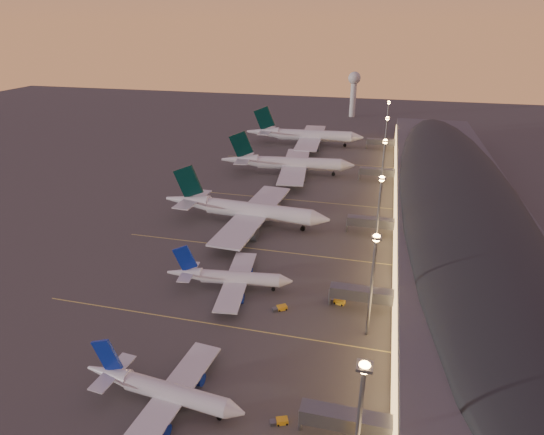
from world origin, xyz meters
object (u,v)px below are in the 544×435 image
Objects in this scene: airliner_narrow_south at (163,390)px; airliner_wide_mid at (287,163)px; baggage_tug_a at (280,421)px; baggage_tug_c at (337,301)px; airliner_narrow_north at (229,278)px; airliner_wide_near at (245,210)px; airliner_wide_far at (304,135)px; baggage_tug_d at (280,308)px; radar_tower at (354,87)px.

airliner_wide_mid is (-7.27, 142.79, 2.05)m from airliner_narrow_south.
baggage_tug_c is (5.72, 40.73, 0.12)m from baggage_tug_a.
airliner_narrow_south reaches higher than baggage_tug_a.
airliner_narrow_north is 0.56× the size of airliner_wide_near.
airliner_narrow_south is 198.54m from airliner_wide_far.
baggage_tug_c reaches higher than baggage_tug_d.
airliner_wide_far reaches higher than baggage_tug_d.
airliner_wide_near is (-8.82, 42.18, 1.91)m from airliner_narrow_north.
airliner_wide_far is (-2.08, 55.51, 0.43)m from airliner_wide_mid.
airliner_wide_near is 0.99× the size of airliner_wide_mid.
airliner_wide_far is 200.12m from baggage_tug_a.
airliner_narrow_south is at bearing 159.00° from baggage_tug_a.
airliner_wide_near is 0.91× the size of airliner_wide_far.
airliner_wide_far reaches higher than baggage_tug_a.
airliner_wide_near is at bearing 83.40° from baggage_tug_d.
baggage_tug_d is (-7.93, 34.17, 0.06)m from baggage_tug_a.
airliner_narrow_south is 37.96m from baggage_tug_d.
baggage_tug_a is 0.79× the size of baggage_tug_c.
airliner_wide_near is at bearing -93.73° from airliner_wide_far.
airliner_narrow_north reaches higher than baggage_tug_c.
airliner_wide_mid is 145.16m from baggage_tug_a.
airliner_wide_mid is 149.50m from radar_tower.
baggage_tug_a is (29.75, -142.00, -4.72)m from airliner_wide_mid.
airliner_wide_far is (-8.26, 156.72, 2.41)m from airliner_narrow_north.
baggage_tug_d is at bearing -59.84° from airliner_wide_near.
baggage_tug_d is at bearing 72.73° from airliner_narrow_south.
airliner_wide_near is at bearing 102.08° from airliner_narrow_south.
baggage_tug_a is at bearing -110.17° from baggage_tug_d.
airliner_wide_near is 15.97× the size of baggage_tug_d.
airliner_narrow_north is at bearing 96.84° from airliner_narrow_south.
airliner_wide_near is at bearing 94.64° from airliner_narrow_north.
airliner_narrow_north is at bearing -74.66° from airliner_wide_near.
airliner_wide_mid is at bearing 90.96° from airliner_wide_near.
airliner_wide_mid is 107.40m from baggage_tug_c.
baggage_tug_d is at bearing -85.51° from airliner_wide_mid.
radar_tower is 7.41× the size of baggage_tug_c.
baggage_tug_d is (14.55, 34.96, -2.61)m from airliner_narrow_south.
radar_tower is (20.18, 206.56, 16.77)m from airliner_wide_near.
airliner_wide_mid is at bearing 78.82° from baggage_tug_a.
baggage_tug_a is at bearing -65.15° from airliner_wide_near.
baggage_tug_d is (23.90, -163.34, -5.09)m from airliner_wide_far.
radar_tower is 256.28m from baggage_tug_d.
airliner_wide_mid is 14.29× the size of baggage_tug_c.
baggage_tug_d reaches higher than baggage_tug_a.
airliner_wide_near is 17.75× the size of baggage_tug_a.
radar_tower is (11.36, 248.74, 18.69)m from airliner_narrow_north.
baggage_tug_c is (37.55, -156.77, -5.04)m from airliner_wide_far.
airliner_narrow_south is 0.55× the size of airliner_wide_near.
airliner_narrow_south is 0.54× the size of airliner_wide_mid.
radar_tower reaches higher than baggage_tug_a.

